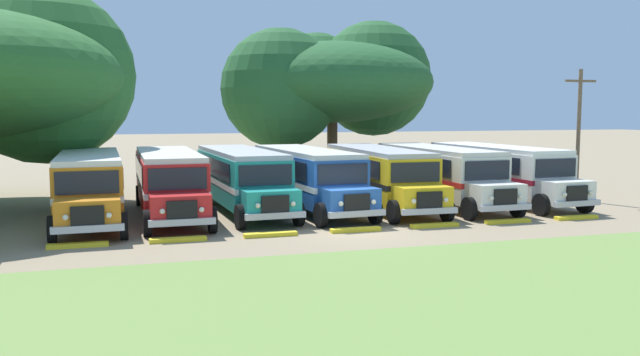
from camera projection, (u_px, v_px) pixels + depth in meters
ground_plane at (353, 231)px, 25.13m from camera, size 220.00×220.00×0.00m
foreground_grass_strip at (479, 296)px, 16.19m from camera, size 80.00×11.91×0.01m
parked_bus_slot_0 at (90, 183)px, 27.43m from camera, size 3.01×10.88×2.82m
parked_bus_slot_1 at (169, 180)px, 28.76m from camera, size 2.83×10.86×2.82m
parked_bus_slot_2 at (242, 177)px, 30.14m from camera, size 3.18×10.91×2.82m
parked_bus_slot_3 at (307, 176)px, 30.59m from camera, size 3.37×10.94×2.82m
parked_bus_slot_4 at (379, 174)px, 31.41m from camera, size 2.85×10.86×2.82m
parked_bus_slot_5 at (439, 172)px, 32.28m from camera, size 2.93×10.87×2.82m
parked_bus_slot_6 at (498, 170)px, 33.42m from camera, size 3.22×10.92×2.82m
curb_wheelstop_0 at (78, 245)px, 22.03m from camera, size 2.00×0.36×0.15m
curb_wheelstop_1 at (178, 240)px, 22.98m from camera, size 2.00×0.36×0.15m
curb_wheelstop_2 at (270, 235)px, 23.93m from camera, size 2.00×0.36×0.15m
curb_wheelstop_3 at (356, 230)px, 24.88m from camera, size 2.00×0.36×0.15m
curb_wheelstop_4 at (435, 225)px, 25.84m from camera, size 2.00×0.36×0.15m
curb_wheelstop_5 at (508, 221)px, 26.79m from camera, size 2.00×0.36×0.15m
curb_wheelstop_6 at (576, 218)px, 27.74m from camera, size 2.00×0.36×0.15m
broad_shade_tree at (331, 82)px, 44.67m from camera, size 15.51×13.82×11.03m
utility_pole at (579, 131)px, 33.17m from camera, size 1.80×0.20×6.74m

